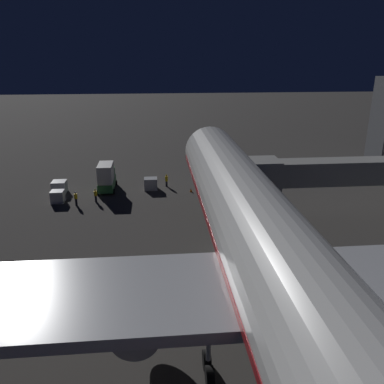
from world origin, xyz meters
name	(u,v)px	position (x,y,z in m)	size (l,w,h in m)	color
ground_plane	(232,255)	(0.00, 0.00, 0.00)	(320.00, 320.00, 0.00)	#383533
airliner_at_gate	(275,265)	(0.00, 12.53, 6.08)	(50.14, 64.45, 19.41)	silver
jet_bridge	(338,172)	(-12.16, -5.60, 6.17)	(22.74, 3.40, 7.71)	#9E9E99
cargo_truck_aft	(106,177)	(13.69, -20.14, 1.93)	(2.36, 5.41, 3.86)	#287038
baggage_container_near_belt	(151,184)	(7.66, -19.93, 0.81)	(1.80, 1.55, 1.61)	#B7BABF
baggage_container_mid_row	(59,187)	(19.99, -19.65, 0.82)	(1.83, 1.89, 1.64)	#B7BABF
baggage_container_far_row	(58,197)	(19.41, -15.90, 0.77)	(1.59, 1.52, 1.54)	#B7BABF
ground_crew_near_nose_gear	(76,198)	(16.89, -14.53, 1.00)	(0.40, 0.40, 1.82)	black
ground_crew_by_belt_loader	(96,195)	(14.62, -15.52, 0.96)	(0.40, 0.40, 1.74)	black
ground_crew_by_tug	(166,180)	(5.44, -20.95, 0.99)	(0.40, 0.40, 1.81)	black
traffic_cone_nose_port	(223,189)	(-2.20, -18.29, 0.28)	(0.36, 0.36, 0.55)	orange
traffic_cone_nose_starboard	(191,190)	(2.20, -18.29, 0.28)	(0.36, 0.36, 0.55)	orange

